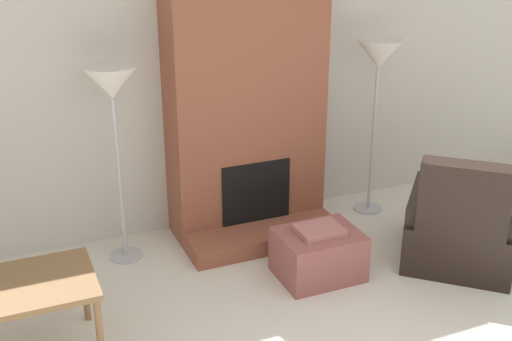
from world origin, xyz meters
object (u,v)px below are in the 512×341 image
(armchair, at_px, (460,230))
(floor_lamp_right, at_px, (379,61))
(ottoman, at_px, (318,253))
(side_table, at_px, (26,292))
(floor_lamp_left, at_px, (112,91))

(armchair, height_order, floor_lamp_right, floor_lamp_right)
(ottoman, xyz_separation_m, armchair, (1.14, -0.25, 0.09))
(side_table, bearing_deg, floor_lamp_left, 52.28)
(side_table, bearing_deg, ottoman, 4.53)
(floor_lamp_left, relative_size, floor_lamp_right, 0.98)
(side_table, distance_m, floor_lamp_left, 1.62)
(armchair, bearing_deg, floor_lamp_left, 17.80)
(armchair, distance_m, floor_lamp_right, 1.62)
(side_table, bearing_deg, armchair, -1.41)
(ottoman, distance_m, floor_lamp_left, 1.99)
(ottoman, bearing_deg, floor_lamp_left, 146.07)
(ottoman, bearing_deg, side_table, -175.47)
(floor_lamp_left, bearing_deg, armchair, -24.77)
(armchair, xyz_separation_m, floor_lamp_left, (-2.46, 1.13, 1.12))
(ottoman, xyz_separation_m, floor_lamp_right, (1.02, 0.88, 1.24))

